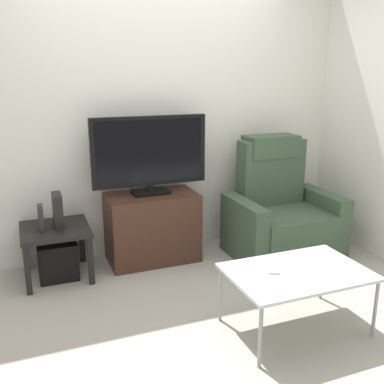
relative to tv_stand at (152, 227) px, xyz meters
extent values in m
plane|color=#9E998E|center=(0.12, -0.84, -0.31)|extent=(6.40, 6.40, 0.00)
cube|color=silver|center=(0.12, 0.29, 0.99)|extent=(6.40, 0.06, 2.60)
cube|color=#3D2319|center=(0.00, 0.00, 0.00)|extent=(0.79, 0.45, 0.62)
cube|color=black|center=(0.00, -0.22, 0.12)|extent=(0.73, 0.02, 0.02)
cube|color=black|center=(0.00, -0.17, 0.16)|extent=(0.34, 0.11, 0.04)
cube|color=black|center=(0.00, 0.02, 0.32)|extent=(0.32, 0.20, 0.03)
cube|color=black|center=(0.00, 0.02, 0.36)|extent=(0.06, 0.04, 0.05)
cube|color=black|center=(0.00, 0.02, 0.69)|extent=(1.02, 0.05, 0.60)
cube|color=black|center=(0.00, 0.00, 0.69)|extent=(0.93, 0.01, 0.54)
cube|color=#384C38|center=(1.17, -0.32, -0.10)|extent=(0.70, 0.72, 0.42)
cube|color=#384C38|center=(1.17, -0.05, 0.42)|extent=(0.64, 0.20, 0.62)
cube|color=#384C38|center=(1.17, -0.03, 0.67)|extent=(0.50, 0.26, 0.20)
cube|color=#384C38|center=(0.75, -0.32, -0.03)|extent=(0.14, 0.68, 0.56)
cube|color=#384C38|center=(1.59, -0.32, -0.03)|extent=(0.14, 0.68, 0.56)
cube|color=black|center=(-0.84, -0.05, 0.11)|extent=(0.54, 0.54, 0.04)
cube|color=black|center=(-1.08, -0.29, -0.11)|extent=(0.04, 0.04, 0.40)
cube|color=black|center=(-0.60, -0.29, -0.11)|extent=(0.04, 0.04, 0.40)
cube|color=black|center=(-1.08, 0.19, -0.11)|extent=(0.04, 0.04, 0.40)
cube|color=black|center=(-0.60, 0.19, -0.11)|extent=(0.04, 0.04, 0.40)
cube|color=black|center=(-0.84, -0.05, -0.15)|extent=(0.31, 0.31, 0.31)
cube|color=#262626|center=(-0.94, -0.07, 0.23)|extent=(0.04, 0.11, 0.21)
cube|color=black|center=(-0.80, -0.04, 0.26)|extent=(0.07, 0.20, 0.28)
cube|color=#B2C6C1|center=(0.55, -1.43, 0.10)|extent=(0.90, 0.60, 0.02)
cylinder|color=gray|center=(0.13, -1.70, -0.11)|extent=(0.02, 0.02, 0.40)
cylinder|color=gray|center=(0.97, -1.70, -0.11)|extent=(0.02, 0.02, 0.40)
cylinder|color=gray|center=(0.13, -1.16, -0.11)|extent=(0.02, 0.02, 0.40)
cylinder|color=gray|center=(0.97, -1.16, -0.11)|extent=(0.02, 0.02, 0.40)
cube|color=#B7B7BC|center=(0.42, -1.36, 0.11)|extent=(0.13, 0.17, 0.01)
camera|label=1|loc=(-1.04, -3.62, 1.36)|focal=41.38mm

